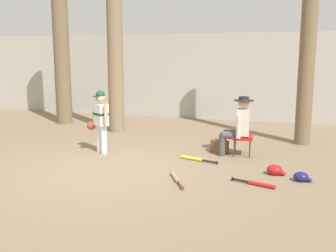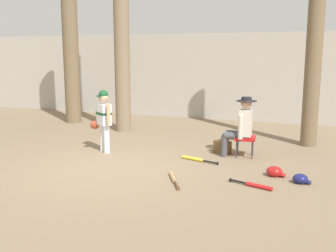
% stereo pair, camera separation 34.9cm
% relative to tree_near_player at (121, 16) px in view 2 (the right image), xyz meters
% --- Properties ---
extents(ground_plane, '(60.00, 60.00, 0.00)m').
position_rel_tree_near_player_xyz_m(ground_plane, '(1.36, -3.28, -2.98)').
color(ground_plane, '#7F6B51').
extents(concrete_back_wall, '(18.00, 0.36, 2.65)m').
position_rel_tree_near_player_xyz_m(concrete_back_wall, '(1.36, 2.90, -1.65)').
color(concrete_back_wall, '#ADA89E').
rests_on(concrete_back_wall, ground).
extents(tree_near_player, '(0.62, 0.62, 6.61)m').
position_rel_tree_near_player_xyz_m(tree_near_player, '(0.00, 0.00, 0.00)').
color(tree_near_player, '#7F6B51').
rests_on(tree_near_player, ground).
extents(tree_behind_spectator, '(0.54, 0.54, 5.79)m').
position_rel_tree_near_player_xyz_m(tree_behind_spectator, '(4.67, -0.12, -0.37)').
color(tree_behind_spectator, brown).
rests_on(tree_behind_spectator, ground).
extents(young_ballplayer, '(0.60, 0.38, 1.31)m').
position_rel_tree_near_player_xyz_m(young_ballplayer, '(0.67, -2.25, -2.24)').
color(young_ballplayer, white).
rests_on(young_ballplayer, ground).
extents(folding_stool, '(0.43, 0.43, 0.41)m').
position_rel_tree_near_player_xyz_m(folding_stool, '(3.50, -1.61, -2.62)').
color(folding_stool, red).
rests_on(folding_stool, ground).
extents(seated_spectator, '(0.67, 0.54, 1.20)m').
position_rel_tree_near_player_xyz_m(seated_spectator, '(3.40, -1.61, -2.34)').
color(seated_spectator, '#47474C').
rests_on(seated_spectator, ground).
extents(handbag_beside_stool, '(0.38, 0.30, 0.26)m').
position_rel_tree_near_player_xyz_m(handbag_beside_stool, '(3.02, -1.48, -2.85)').
color(handbag_beside_stool, brown).
rests_on(handbag_beside_stool, ground).
extents(tree_far_left, '(0.62, 0.62, 4.77)m').
position_rel_tree_near_player_xyz_m(tree_far_left, '(-2.02, 0.70, -0.89)').
color(tree_far_left, brown).
rests_on(tree_far_left, ground).
extents(bat_red_barrel, '(0.71, 0.29, 0.07)m').
position_rel_tree_near_player_xyz_m(bat_red_barrel, '(3.97, -3.41, -2.95)').
color(bat_red_barrel, red).
rests_on(bat_red_barrel, ground).
extents(bat_wood_tan, '(0.43, 0.74, 0.07)m').
position_rel_tree_near_player_xyz_m(bat_wood_tan, '(2.66, -3.52, -2.95)').
color(bat_wood_tan, tan).
rests_on(bat_wood_tan, ground).
extents(bat_yellow_trainer, '(0.78, 0.30, 0.07)m').
position_rel_tree_near_player_xyz_m(bat_yellow_trainer, '(2.66, -2.25, -2.95)').
color(bat_yellow_trainer, yellow).
rests_on(bat_yellow_trainer, ground).
extents(batting_helmet_red, '(0.32, 0.25, 0.18)m').
position_rel_tree_near_player_xyz_m(batting_helmet_red, '(4.19, -2.72, -2.90)').
color(batting_helmet_red, '#A81919').
rests_on(batting_helmet_red, ground).
extents(batting_helmet_navy, '(0.29, 0.22, 0.17)m').
position_rel_tree_near_player_xyz_m(batting_helmet_navy, '(4.61, -2.96, -2.91)').
color(batting_helmet_navy, navy).
rests_on(batting_helmet_navy, ground).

